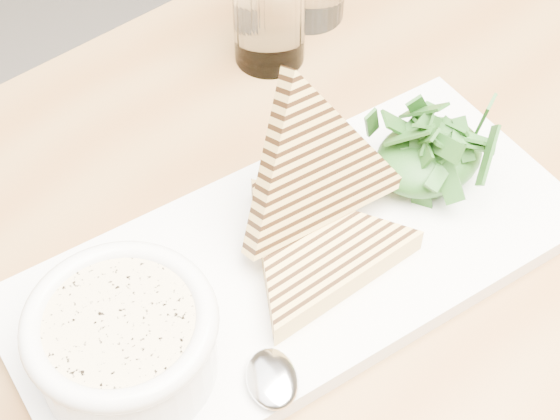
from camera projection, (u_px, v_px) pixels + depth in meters
table_top at (421, 259)px, 0.66m from camera, size 1.12×0.75×0.04m
table_leg_br at (472, 106)px, 1.31m from camera, size 0.06×0.06×0.70m
platter at (297, 263)px, 0.62m from camera, size 0.44×0.24×0.02m
soup_bowl at (126, 348)px, 0.54m from camera, size 0.11×0.11×0.05m
soup at (120, 324)px, 0.52m from camera, size 0.10×0.10×0.01m
bowl_rim at (119, 322)px, 0.52m from camera, size 0.12×0.12×0.01m
sandwich_flat at (316, 252)px, 0.61m from camera, size 0.16×0.16×0.02m
sandwich_lean at (314, 170)px, 0.60m from camera, size 0.17×0.16×0.18m
salad_base at (429, 157)px, 0.66m from camera, size 0.09×0.07×0.04m
arugula_pile at (430, 148)px, 0.65m from camera, size 0.11×0.10×0.05m
spoon_bowl at (272, 379)px, 0.55m from camera, size 0.05×0.06×0.01m
glass_near at (269, 14)px, 0.75m from camera, size 0.06×0.06×0.10m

